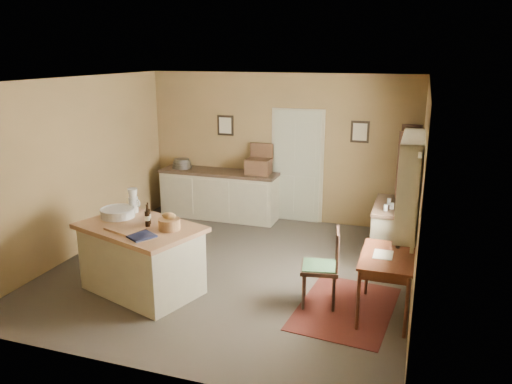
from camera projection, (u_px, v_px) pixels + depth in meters
ground at (231, 270)px, 7.25m from camera, size 5.00×5.00×0.00m
wall_back at (279, 148)px, 9.17m from camera, size 5.00×0.10×2.70m
wall_front at (132, 243)px, 4.60m from camera, size 5.00×0.10×2.70m
wall_left at (78, 167)px, 7.64m from camera, size 0.10×5.00×2.70m
wall_right at (420, 195)px, 6.12m from camera, size 0.10×5.00×2.70m
ceiling at (229, 80)px, 6.52m from camera, size 5.00×5.00×0.00m
door at (297, 165)px, 9.11m from camera, size 0.97×0.06×2.11m
framed_prints at (290, 129)px, 8.99m from camera, size 2.82×0.02×0.38m
window at (414, 183)px, 5.91m from camera, size 0.25×1.99×1.12m
work_island at (141, 256)px, 6.49m from camera, size 1.79×1.45×1.20m
sideboard at (220, 193)px, 9.45m from camera, size 2.25×0.64×1.18m
rug at (346, 308)px, 6.15m from camera, size 1.25×1.70×0.01m
writing_desk at (387, 263)px, 5.83m from camera, size 0.60×0.98×0.82m
desk_chair at (319, 268)px, 6.13m from camera, size 0.53×0.53×0.97m
right_cabinet at (394, 234)px, 7.38m from camera, size 0.62×1.12×0.99m
shelving_unit at (409, 188)px, 7.94m from camera, size 0.33×0.86×1.92m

